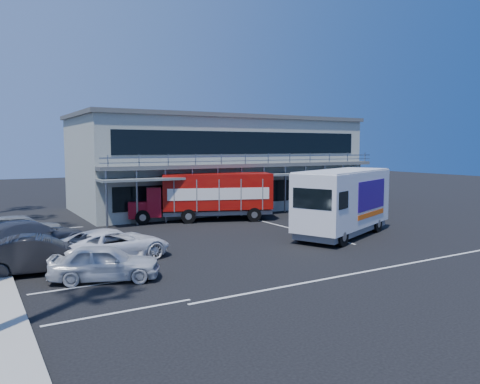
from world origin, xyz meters
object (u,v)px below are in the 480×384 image
white_van (343,201)px  parked_car_b (39,255)px  red_truck (207,195)px  parked_car_a (105,262)px

white_van → parked_car_b: (-15.54, 0.23, -1.20)m
white_van → parked_car_b: size_ratio=1.75×
red_truck → parked_car_a: red_truck is taller
white_van → parked_car_b: bearing=155.5°
white_van → parked_car_b: white_van is taller
red_truck → parked_car_b: (-11.51, -8.42, -0.99)m
parked_car_a → white_van: bearing=-59.7°
red_truck → white_van: white_van is taller
red_truck → parked_car_b: bearing=-123.2°
parked_car_a → parked_car_b: (-1.96, 2.31, 0.06)m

